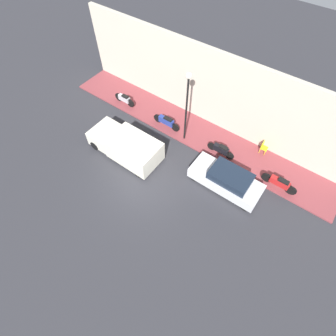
{
  "coord_description": "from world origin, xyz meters",
  "views": [
    {
      "loc": [
        -5.99,
        -6.16,
        13.43
      ],
      "look_at": [
        1.39,
        -0.77,
        0.6
      ],
      "focal_mm": 28.0,
      "sensor_mm": 36.0,
      "label": 1
    }
  ],
  "objects_px": {
    "delivery_van": "(126,145)",
    "motorcycle_black": "(221,150)",
    "streetlamp": "(187,96)",
    "motorcycle_red": "(280,183)",
    "cafe_chair": "(263,147)",
    "motorcycle_blue": "(166,121)",
    "parked_car": "(227,180)",
    "scooter_silver": "(124,99)"
  },
  "relations": [
    {
      "from": "delivery_van",
      "to": "motorcycle_black",
      "type": "bearing_deg",
      "value": -55.0
    },
    {
      "from": "motorcycle_black",
      "to": "streetlamp",
      "type": "bearing_deg",
      "value": 95.01
    },
    {
      "from": "motorcycle_red",
      "to": "cafe_chair",
      "type": "height_order",
      "value": "cafe_chair"
    },
    {
      "from": "delivery_van",
      "to": "motorcycle_blue",
      "type": "xyz_separation_m",
      "value": [
        3.43,
        -0.67,
        -0.25
      ]
    },
    {
      "from": "streetlamp",
      "to": "cafe_chair",
      "type": "height_order",
      "value": "streetlamp"
    },
    {
      "from": "parked_car",
      "to": "motorcycle_blue",
      "type": "bearing_deg",
      "value": 72.1
    },
    {
      "from": "motorcycle_black",
      "to": "scooter_silver",
      "type": "bearing_deg",
      "value": 89.79
    },
    {
      "from": "streetlamp",
      "to": "cafe_chair",
      "type": "relative_size",
      "value": 5.68
    },
    {
      "from": "streetlamp",
      "to": "cafe_chair",
      "type": "bearing_deg",
      "value": -67.48
    },
    {
      "from": "delivery_van",
      "to": "scooter_silver",
      "type": "relative_size",
      "value": 2.68
    },
    {
      "from": "delivery_van",
      "to": "motorcycle_red",
      "type": "distance_m",
      "value": 9.53
    },
    {
      "from": "motorcycle_black",
      "to": "motorcycle_blue",
      "type": "distance_m",
      "value": 4.29
    },
    {
      "from": "motorcycle_red",
      "to": "scooter_silver",
      "type": "relative_size",
      "value": 1.18
    },
    {
      "from": "cafe_chair",
      "to": "scooter_silver",
      "type": "bearing_deg",
      "value": 99.38
    },
    {
      "from": "parked_car",
      "to": "delivery_van",
      "type": "relative_size",
      "value": 0.88
    },
    {
      "from": "scooter_silver",
      "to": "motorcycle_red",
      "type": "bearing_deg",
      "value": -91.12
    },
    {
      "from": "scooter_silver",
      "to": "cafe_chair",
      "type": "relative_size",
      "value": 2.0
    },
    {
      "from": "motorcycle_red",
      "to": "motorcycle_blue",
      "type": "bearing_deg",
      "value": 88.86
    },
    {
      "from": "delivery_van",
      "to": "motorcycle_black",
      "type": "distance_m",
      "value": 6.06
    },
    {
      "from": "scooter_silver",
      "to": "streetlamp",
      "type": "height_order",
      "value": "streetlamp"
    },
    {
      "from": "delivery_van",
      "to": "motorcycle_red",
      "type": "bearing_deg",
      "value": -69.96
    },
    {
      "from": "motorcycle_blue",
      "to": "motorcycle_black",
      "type": "bearing_deg",
      "value": -89.42
    },
    {
      "from": "parked_car",
      "to": "scooter_silver",
      "type": "relative_size",
      "value": 2.37
    },
    {
      "from": "scooter_silver",
      "to": "cafe_chair",
      "type": "xyz_separation_m",
      "value": [
        1.71,
        -10.33,
        0.08
      ]
    },
    {
      "from": "motorcycle_red",
      "to": "streetlamp",
      "type": "xyz_separation_m",
      "value": [
        -0.02,
        6.64,
        3.07
      ]
    },
    {
      "from": "parked_car",
      "to": "streetlamp",
      "type": "relative_size",
      "value": 0.83
    },
    {
      "from": "motorcycle_black",
      "to": "scooter_silver",
      "type": "relative_size",
      "value": 1.05
    },
    {
      "from": "delivery_van",
      "to": "motorcycle_black",
      "type": "xyz_separation_m",
      "value": [
        3.47,
        -4.96,
        -0.28
      ]
    },
    {
      "from": "parked_car",
      "to": "scooter_silver",
      "type": "height_order",
      "value": "parked_car"
    },
    {
      "from": "delivery_van",
      "to": "motorcycle_red",
      "type": "relative_size",
      "value": 2.27
    },
    {
      "from": "parked_car",
      "to": "motorcycle_red",
      "type": "height_order",
      "value": "parked_car"
    },
    {
      "from": "parked_car",
      "to": "motorcycle_red",
      "type": "relative_size",
      "value": 2.0
    },
    {
      "from": "parked_car",
      "to": "streetlamp",
      "type": "distance_m",
      "value": 5.31
    },
    {
      "from": "motorcycle_blue",
      "to": "cafe_chair",
      "type": "xyz_separation_m",
      "value": [
        1.78,
        -6.39,
        0.05
      ]
    },
    {
      "from": "cafe_chair",
      "to": "motorcycle_black",
      "type": "bearing_deg",
      "value": 129.57
    },
    {
      "from": "motorcycle_blue",
      "to": "streetlamp",
      "type": "xyz_separation_m",
      "value": [
        -0.19,
        -1.64,
        3.07
      ]
    },
    {
      "from": "parked_car",
      "to": "delivery_van",
      "type": "distance_m",
      "value": 6.57
    },
    {
      "from": "delivery_van",
      "to": "motorcycle_blue",
      "type": "relative_size",
      "value": 2.25
    },
    {
      "from": "motorcycle_blue",
      "to": "scooter_silver",
      "type": "relative_size",
      "value": 1.19
    },
    {
      "from": "scooter_silver",
      "to": "parked_car",
      "type": "bearing_deg",
      "value": -101.23
    },
    {
      "from": "parked_car",
      "to": "motorcycle_blue",
      "type": "height_order",
      "value": "parked_car"
    },
    {
      "from": "motorcycle_black",
      "to": "cafe_chair",
      "type": "height_order",
      "value": "cafe_chair"
    }
  ]
}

